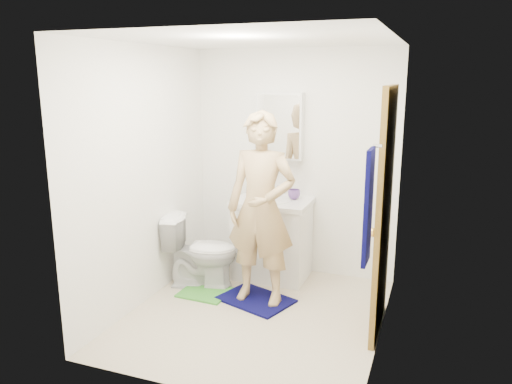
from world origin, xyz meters
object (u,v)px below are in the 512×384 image
(towel, at_px, (368,207))
(man, at_px, (261,209))
(medicine_cabinet, at_px, (280,126))
(toothbrush_cup, at_px, (294,194))
(soap_dispenser, at_px, (253,190))
(vanity_cabinet, at_px, (272,241))
(toilet, at_px, (201,251))

(towel, distance_m, man, 1.41)
(medicine_cabinet, bearing_deg, man, -83.31)
(towel, xyz_separation_m, toothbrush_cup, (-0.98, 1.60, -0.35))
(towel, relative_size, soap_dispenser, 4.11)
(soap_dispenser, xyz_separation_m, man, (0.31, -0.59, -0.03))
(towel, bearing_deg, vanity_cabinet, 128.47)
(toilet, relative_size, man, 0.41)
(medicine_cabinet, distance_m, towel, 2.11)
(medicine_cabinet, xyz_separation_m, towel, (1.18, -1.71, -0.35))
(toothbrush_cup, bearing_deg, towel, -58.49)
(medicine_cabinet, bearing_deg, vanity_cabinet, -90.00)
(vanity_cabinet, bearing_deg, man, -80.97)
(medicine_cabinet, height_order, towel, medicine_cabinet)
(medicine_cabinet, xyz_separation_m, toilet, (-0.60, -0.71, -1.23))
(toilet, height_order, toothbrush_cup, toothbrush_cup)
(medicine_cabinet, height_order, toilet, medicine_cabinet)
(towel, relative_size, man, 0.44)
(medicine_cabinet, xyz_separation_m, toothbrush_cup, (0.20, -0.11, -0.70))
(toothbrush_cup, bearing_deg, medicine_cabinet, 150.91)
(towel, height_order, soap_dispenser, towel)
(vanity_cabinet, distance_m, man, 0.83)
(toilet, bearing_deg, soap_dispenser, -53.58)
(vanity_cabinet, relative_size, towel, 1.00)
(vanity_cabinet, relative_size, toothbrush_cup, 6.16)
(medicine_cabinet, height_order, soap_dispenser, medicine_cabinet)
(vanity_cabinet, height_order, soap_dispenser, soap_dispenser)
(vanity_cabinet, xyz_separation_m, toothbrush_cup, (0.20, 0.11, 0.50))
(toothbrush_cup, xyz_separation_m, man, (-0.10, -0.75, 0.02))
(vanity_cabinet, relative_size, man, 0.44)
(toothbrush_cup, distance_m, man, 0.75)
(soap_dispenser, bearing_deg, toothbrush_cup, 20.65)
(toothbrush_cup, bearing_deg, vanity_cabinet, -150.36)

